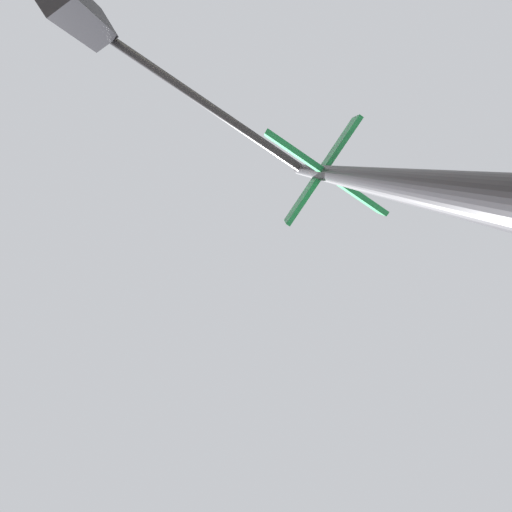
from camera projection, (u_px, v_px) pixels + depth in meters
The scene contains 1 object.
traffic_signal_near at pixel (194, 82), 2.18m from camera, with size 1.76×2.93×5.69m.
Camera 1 is at (-6.89, -6.19, 1.58)m, focal length 22.22 mm.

